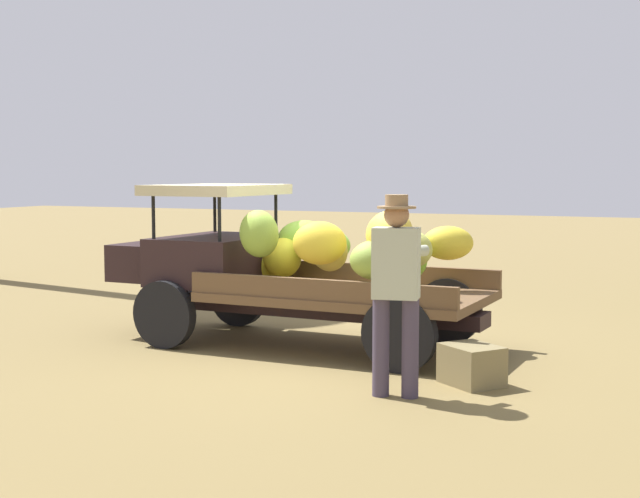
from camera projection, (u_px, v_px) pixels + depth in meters
name	position (u px, v px, depth m)	size (l,w,h in m)	color
ground_plane	(323.00, 349.00, 9.94)	(60.00, 60.00, 0.00)	olive
truck	(285.00, 264.00, 10.12)	(4.52, 1.90, 1.82)	black
farmer	(396.00, 282.00, 7.77)	(0.52, 0.49, 1.78)	#443A4E
wooden_crate	(472.00, 365.00, 8.27)	(0.53, 0.43, 0.37)	olive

